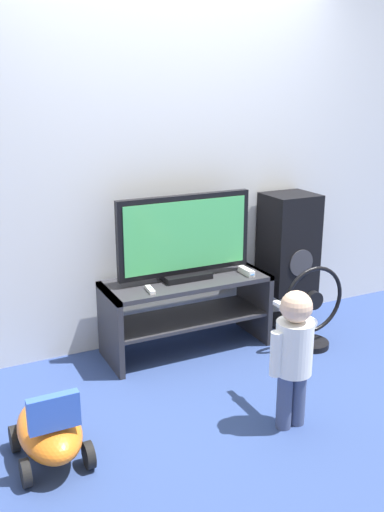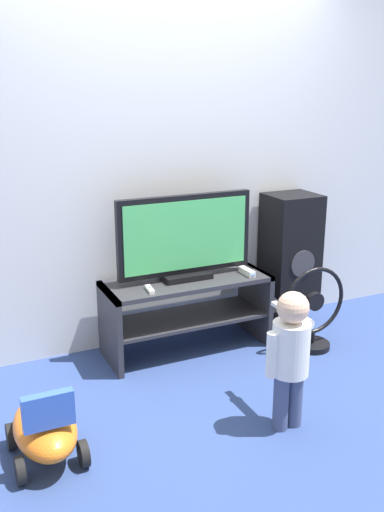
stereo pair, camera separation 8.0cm
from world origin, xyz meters
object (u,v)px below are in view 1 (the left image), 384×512
at_px(television, 185,238).
at_px(floor_fan, 313,312).
at_px(game_console, 246,271).
at_px(child, 293,348).
at_px(ride_on_toy, 50,430).
at_px(remote_primary, 150,290).
at_px(speaker_tower, 288,245).

bearing_deg(television, floor_fan, -25.10).
bearing_deg(game_console, child, -107.68).
bearing_deg(television, child, -84.74).
bearing_deg(child, ride_on_toy, 167.80).
xyz_separation_m(remote_primary, child, (0.41, -0.96, -0.07)).
bearing_deg(remote_primary, floor_fan, -12.22).
bearing_deg(remote_primary, television, 23.59).
distance_m(remote_primary, ride_on_toy, 1.13).
height_order(child, speaker_tower, speaker_tower).
height_order(television, game_console, television).
relative_size(game_console, speaker_tower, 0.16).
bearing_deg(ride_on_toy, game_console, 24.92).
relative_size(television, remote_primary, 7.08).
xyz_separation_m(remote_primary, ride_on_toy, (-0.82, -0.70, -0.36)).
height_order(game_console, child, child).
distance_m(child, floor_fan, 1.02).
bearing_deg(ride_on_toy, child, -12.20).
bearing_deg(speaker_tower, child, -124.13).
bearing_deg(speaker_tower, ride_on_toy, -156.08).
xyz_separation_m(television, speaker_tower, (0.89, 0.06, -0.18)).
distance_m(television, speaker_tower, 0.91).
relative_size(game_console, child, 0.21).
distance_m(television, remote_primary, 0.43).
height_order(remote_primary, ride_on_toy, remote_primary).
bearing_deg(child, floor_fan, 45.82).
bearing_deg(child, remote_primary, 113.08).
xyz_separation_m(child, floor_fan, (0.70, 0.72, -0.19)).
height_order(television, child, television).
height_order(remote_primary, child, child).
bearing_deg(remote_primary, game_console, 1.67).
bearing_deg(ride_on_toy, floor_fan, 13.27).
distance_m(television, ride_on_toy, 1.54).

